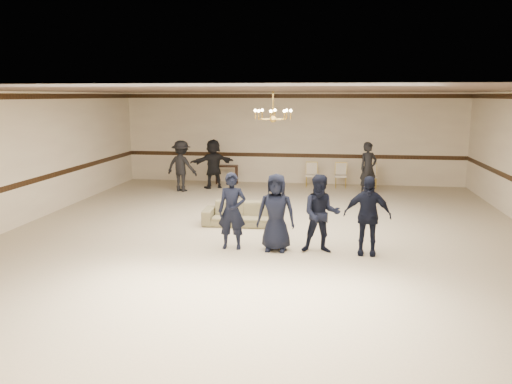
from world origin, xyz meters
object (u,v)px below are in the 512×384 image
Objects in this scene: adult_right at (368,168)px; banquet_chair_right at (371,176)px; settee at (243,214)px; banquet_chair_left at (311,175)px; adult_mid at (213,164)px; boy_a at (232,211)px; boy_b at (276,212)px; boy_c at (321,214)px; console_table at (227,175)px; boy_d at (367,215)px; adult_left at (182,166)px; banquet_chair_mid at (341,176)px; chandelier at (273,105)px.

adult_right is 2.00× the size of banquet_chair_right.
adult_right reaches higher than settee.
banquet_chair_left is 1.00× the size of banquet_chair_right.
boy_a is at bearing 74.34° from adult_mid.
boy_a is 1.00× the size of boy_b.
boy_a is at bearing -147.27° from adult_right.
boy_c is at bearing 87.32° from adult_mid.
console_table is at bearing 101.39° from boy_a.
adult_mid is at bearing 115.07° from boy_b.
adult_right is at bearing 89.77° from boy_d.
banquet_chair_left is (4.18, 1.37, -0.42)m from adult_left.
console_table is (-5.00, 0.20, -0.09)m from banquet_chair_right.
boy_b is 7.54m from banquet_chair_mid.
boy_b is 1.89× the size of banquet_chair_right.
banquet_chair_mid is at bearing 96.53° from adult_right.
boy_c is 0.90m from boy_d.
adult_left reaches higher than boy_b.
adult_right is (0.45, 6.32, 0.04)m from boy_d.
banquet_chair_left is 3.01m from console_table.
boy_b and boy_c have the same top height.
adult_right is at bearing -161.28° from adult_left.
banquet_chair_left is 2.00m from banquet_chair_right.
banquet_chair_mid is at bearing 179.09° from banquet_chair_right.
adult_mid reaches higher than banquet_chair_right.
boy_c is 2.75m from settee.
boy_d reaches higher than banquet_chair_mid.
chandelier reaches higher than settee.
banquet_chair_mid is (0.53, 7.39, -0.37)m from boy_c.
adult_mid is at bearing 118.86° from chandelier.
banquet_chair_right is (0.63, 7.39, -0.37)m from boy_d.
banquet_chair_right is (1.00, 0.00, 0.00)m from banquet_chair_mid.
adult_right is at bearing 75.02° from boy_c.
chandelier reaches higher than boy_a.
boy_a is 1.89× the size of banquet_chair_left.
boy_a reaches higher than banquet_chair_left.
boy_b is 8.03m from console_table.
adult_left is (-4.65, 6.02, 0.04)m from boy_c.
banquet_chair_mid is (1.75, 5.28, -2.46)m from chandelier.
boy_b is 6.71m from adult_right.
banquet_chair_mid is (5.18, 1.37, -0.42)m from adult_left.
chandelier is at bearing -95.38° from banquet_chair_left.
banquet_chair_right is (2.43, 7.39, -0.37)m from boy_b.
settee is 5.51m from adult_right.
banquet_chair_mid is 1.00× the size of banquet_chair_right.
boy_c reaches higher than console_table.
banquet_chair_mid is (-0.82, 1.07, -0.42)m from adult_right.
banquet_chair_right is (5.28, 0.67, -0.42)m from adult_mid.
boy_a is 0.95× the size of adult_mid.
boy_d is 8.19m from adult_left.
settee is 2.40× the size of console_table.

